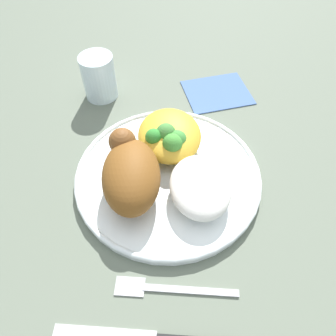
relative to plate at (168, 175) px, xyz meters
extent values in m
plane|color=#5C6556|center=(0.00, 0.00, -0.01)|extent=(2.00, 2.00, 0.00)
cylinder|color=white|center=(0.00, 0.00, 0.00)|extent=(0.26, 0.26, 0.01)
torus|color=white|center=(0.00, 0.00, 0.00)|extent=(0.26, 0.26, 0.01)
ellipsoid|color=brown|center=(-0.03, 0.05, 0.04)|extent=(0.12, 0.08, 0.06)
sphere|color=brown|center=(0.02, 0.06, 0.05)|extent=(0.04, 0.04, 0.04)
ellipsoid|color=silver|center=(-0.04, -0.04, 0.02)|extent=(0.10, 0.08, 0.03)
ellipsoid|color=gold|center=(0.06, -0.01, 0.03)|extent=(0.11, 0.09, 0.04)
sphere|color=#418938|center=(0.04, -0.02, 0.04)|extent=(0.03, 0.03, 0.03)
sphere|color=#318430|center=(0.04, 0.02, 0.04)|extent=(0.02, 0.02, 0.02)
sphere|color=#427F37|center=(0.05, 0.00, 0.04)|extent=(0.03, 0.03, 0.03)
sphere|color=#428D35|center=(0.03, -0.01, 0.04)|extent=(0.03, 0.03, 0.03)
cube|color=#B2B2B7|center=(-0.16, -0.02, -0.01)|extent=(0.02, 0.11, 0.01)
cube|color=#B2B2B7|center=(-0.15, 0.05, -0.01)|extent=(0.03, 0.04, 0.00)
cube|color=silver|center=(-0.20, 0.08, -0.01)|extent=(0.03, 0.11, 0.00)
cylinder|color=silver|center=(0.20, 0.11, 0.03)|extent=(0.06, 0.06, 0.08)
cube|color=#47669E|center=(0.19, -0.10, -0.01)|extent=(0.11, 0.13, 0.00)
camera|label=1|loc=(-0.28, 0.02, 0.37)|focal=34.95mm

